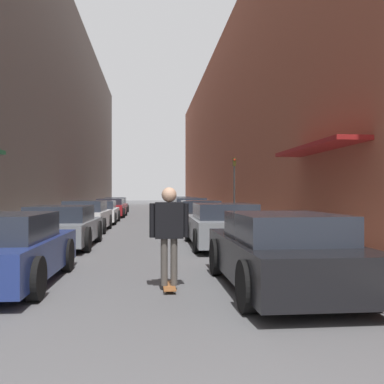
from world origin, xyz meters
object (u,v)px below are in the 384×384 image
at_px(parked_car_right_1, 223,225).
at_px(parked_car_right_5, 180,205).
at_px(parked_car_left_2, 86,217).
at_px(parked_car_right_4, 184,207).
at_px(parked_car_right_2, 199,215).
at_px(parked_car_left_5, 116,205).
at_px(traffic_light, 234,182).
at_px(parked_car_left_4, 111,208).
at_px(parked_car_right_3, 190,210).
at_px(skateboarder, 169,227).
at_px(parked_car_left_3, 99,212).
at_px(parked_car_left_0, 1,250).
at_px(parked_car_right_0, 281,252).
at_px(parked_car_left_1, 62,227).

xyz_separation_m(parked_car_right_1, parked_car_right_5, (0.18, 21.48, 0.01)).
height_order(parked_car_left_2, parked_car_right_4, parked_car_right_4).
distance_m(parked_car_right_1, parked_car_right_2, 6.17).
distance_m(parked_car_left_5, parked_car_right_1, 22.88).
relative_size(parked_car_right_4, traffic_light, 1.37).
distance_m(parked_car_left_4, parked_car_right_5, 7.04).
xyz_separation_m(parked_car_left_4, parked_car_right_1, (4.80, -16.51, 0.02)).
distance_m(parked_car_right_3, parked_car_right_4, 4.93).
distance_m(skateboarder, traffic_light, 16.45).
relative_size(parked_car_right_2, parked_car_right_4, 1.01).
relative_size(parked_car_left_4, skateboarder, 2.69).
distance_m(parked_car_left_3, parked_car_right_5, 12.13).
bearing_deg(parked_car_right_3, traffic_light, -27.80).
xyz_separation_m(parked_car_left_0, parked_car_left_4, (-0.02, 21.51, 0.00)).
relative_size(parked_car_left_0, traffic_light, 1.15).
relative_size(parked_car_right_2, traffic_light, 1.39).
bearing_deg(parked_car_right_5, parked_car_right_1, -90.49).
height_order(parked_car_left_2, parked_car_left_5, parked_car_left_2).
bearing_deg(parked_car_left_0, parked_car_left_4, 90.06).
bearing_deg(parked_car_left_3, parked_car_right_5, 65.31).
distance_m(parked_car_right_1, parked_car_right_4, 16.40).
relative_size(parked_car_left_5, parked_car_right_1, 0.90).
bearing_deg(parked_car_right_4, parked_car_right_0, -90.44).
distance_m(parked_car_left_1, parked_car_right_0, 7.77).
distance_m(parked_car_right_4, parked_car_right_5, 5.08).
relative_size(parked_car_right_0, parked_car_right_3, 1.07).
relative_size(parked_car_left_2, parked_car_right_3, 1.02).
xyz_separation_m(parked_car_right_2, parked_car_right_3, (0.06, 5.30, 0.01)).
xyz_separation_m(parked_car_left_2, traffic_light, (7.25, 4.73, 1.61)).
bearing_deg(parked_car_right_4, parked_car_left_3, -130.29).
xyz_separation_m(parked_car_left_5, parked_car_right_3, (4.99, -10.87, 0.04)).
bearing_deg(traffic_light, parked_car_left_0, -115.21).
bearing_deg(parked_car_right_4, parked_car_right_2, -90.86).
relative_size(parked_car_left_0, parked_car_left_4, 0.86).
height_order(parked_car_right_0, skateboarder, skateboarder).
bearing_deg(parked_car_right_0, parked_car_right_3, 89.74).
height_order(parked_car_left_4, parked_car_right_1, parked_car_right_1).
xyz_separation_m(parked_car_left_2, parked_car_left_5, (-0.07, 16.83, -0.03)).
bearing_deg(parked_car_right_3, parked_car_right_4, 88.92).
xyz_separation_m(parked_car_left_0, parked_car_right_0, (4.77, -0.80, 0.02)).
bearing_deg(parked_car_left_2, skateboarder, -74.96).
height_order(parked_car_left_1, traffic_light, traffic_light).
height_order(parked_car_right_1, parked_car_right_2, parked_car_right_1).
xyz_separation_m(parked_car_right_1, skateboarder, (-1.87, -5.61, 0.42)).
xyz_separation_m(parked_car_right_2, parked_car_right_4, (0.15, 10.23, 0.01)).
bearing_deg(parked_car_left_1, parked_car_right_2, 50.59).
bearing_deg(parked_car_right_5, parked_car_left_0, -100.62).
bearing_deg(parked_car_left_0, parked_car_left_1, 90.24).
bearing_deg(parked_car_right_0, traffic_light, 81.46).
distance_m(parked_car_left_0, parked_car_left_3, 15.46).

